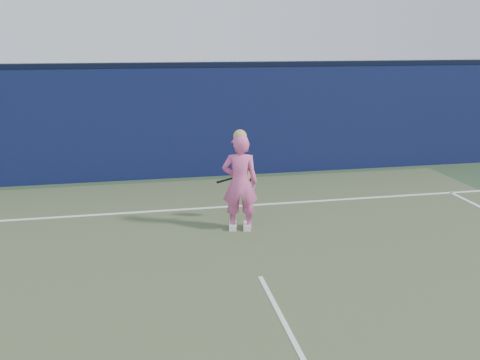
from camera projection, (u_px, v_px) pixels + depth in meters
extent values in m
plane|color=#31452A|center=(280.00, 316.00, 5.90)|extent=(80.00, 80.00, 0.00)
cube|color=#0C1936|center=(206.00, 122.00, 11.71)|extent=(24.00, 0.40, 2.50)
cube|color=black|center=(205.00, 64.00, 11.36)|extent=(24.00, 0.42, 0.10)
imported|color=pink|center=(240.00, 183.00, 8.37)|extent=(0.66, 0.50, 1.62)
sphere|color=tan|center=(240.00, 136.00, 8.16)|extent=(0.22, 0.22, 0.22)
cube|color=white|center=(247.00, 226.00, 8.57)|extent=(0.17, 0.30, 0.10)
cube|color=white|center=(233.00, 226.00, 8.58)|extent=(0.17, 0.30, 0.10)
torus|color=black|center=(243.00, 176.00, 8.79)|extent=(0.34, 0.08, 0.34)
torus|color=gold|center=(243.00, 176.00, 8.79)|extent=(0.28, 0.06, 0.28)
cylinder|color=beige|center=(243.00, 176.00, 8.79)|extent=(0.28, 0.05, 0.28)
cylinder|color=black|center=(228.00, 179.00, 8.83)|extent=(0.31, 0.07, 0.11)
cylinder|color=black|center=(220.00, 182.00, 8.85)|extent=(0.14, 0.06, 0.07)
cube|color=white|center=(224.00, 207.00, 9.68)|extent=(11.00, 0.08, 0.01)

